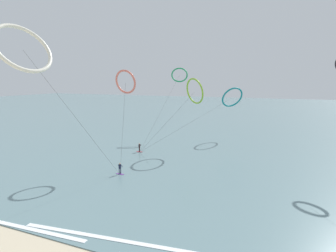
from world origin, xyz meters
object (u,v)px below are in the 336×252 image
object	(u,v)px
kite_ivory	(23,48)
kite_lime	(195,91)
surfer_crimson	(139,148)
kite_emerald	(179,75)
kite_teal	(232,97)
kite_coral	(126,82)
surfer_violet	(120,169)

from	to	relation	value
kite_ivory	kite_lime	xyz separation A→B (m)	(6.45, 32.58, -5.07)
surfer_crimson	kite_emerald	size ratio (longest dim) A/B	0.08
kite_emerald	kite_teal	bearing A→B (deg)	-13.08
kite_ivory	kite_teal	xyz separation A→B (m)	(11.16, 46.53, -6.95)
kite_coral	kite_ivory	distance (m)	19.16
surfer_violet	kite_lime	world-z (taller)	kite_lime
kite_teal	kite_coral	bearing A→B (deg)	24.72
kite_emerald	kite_lime	world-z (taller)	kite_emerald
surfer_violet	surfer_crimson	xyz separation A→B (m)	(-3.50, 12.34, 0.00)
surfer_violet	kite_emerald	xyz separation A→B (m)	(-2.48, 31.04, 13.89)
kite_ivory	kite_teal	bearing A→B (deg)	-2.41
surfer_crimson	surfer_violet	bearing A→B (deg)	145.69
kite_coral	surfer_violet	bearing A→B (deg)	115.17
kite_ivory	kite_coral	bearing A→B (deg)	12.76
kite_ivory	kite_teal	world-z (taller)	kite_ivory
surfer_violet	kite_teal	xyz separation A→B (m)	(9.97, 32.66, 8.74)
surfer_crimson	kite_coral	world-z (taller)	kite_coral
kite_coral	kite_emerald	size ratio (longest dim) A/B	0.74
kite_ivory	kite_lime	size ratio (longest dim) A/B	1.35
kite_ivory	kite_lime	world-z (taller)	kite_ivory
surfer_crimson	kite_emerald	distance (m)	23.31
kite_emerald	kite_teal	world-z (taller)	kite_emerald
surfer_crimson	kite_lime	xyz separation A→B (m)	(8.75, 6.38, 10.62)
surfer_crimson	kite_lime	distance (m)	15.17
surfer_violet	kite_emerald	bearing A→B (deg)	-160.26
surfer_violet	surfer_crimson	bearing A→B (deg)	-149.00
surfer_crimson	kite_emerald	xyz separation A→B (m)	(1.02, 18.70, 13.89)
kite_emerald	kite_lime	xyz separation A→B (m)	(7.74, -12.32, -3.27)
kite_coral	kite_emerald	distance (m)	26.07
kite_emerald	kite_ivory	xyz separation A→B (m)	(1.29, -44.91, 1.80)
surfer_crimson	kite_lime	size ratio (longest dim) A/B	0.12
kite_lime	kite_emerald	bearing A→B (deg)	-22.24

